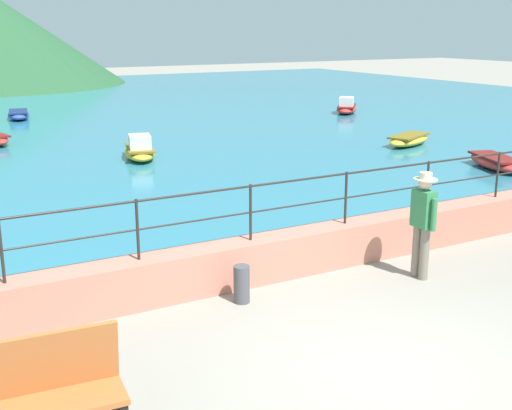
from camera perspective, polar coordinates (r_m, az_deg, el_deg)
The scene contains 12 objects.
ground_plane at distance 8.14m, azimuth 10.77°, elevation -13.96°, with size 120.00×120.00×0.00m, color gray.
promenade_wall at distance 10.40m, azimuth -0.47°, elevation -4.89°, with size 20.00×0.56×0.70m, color tan.
railing at distance 10.10m, azimuth -0.48°, elevation 0.30°, with size 18.44×0.04×0.90m.
lake_water at distance 31.79m, azimuth -20.66°, elevation 7.27°, with size 64.00×44.32×0.06m, color teal.
bench_main at distance 6.80m, azimuth -18.91°, elevation -15.41°, with size 1.74×0.70×1.13m.
person_walking at distance 10.70m, azimuth 14.38°, elevation -1.26°, with size 0.38×0.57×1.75m.
bollard at distance 9.66m, azimuth -1.27°, elevation -6.94°, with size 0.24×0.24×0.57m, color #4C4C51.
boat_0 at distance 30.96m, azimuth 7.93°, elevation 8.46°, with size 2.19×2.32×0.76m.
boat_3 at distance 22.79m, azimuth 13.23°, elevation 5.60°, with size 2.47×1.75×0.36m.
boat_4 at distance 20.19m, azimuth -10.14°, elevation 4.76°, with size 1.46×2.45×0.76m.
boat_5 at distance 30.49m, azimuth -20.07°, elevation 7.45°, with size 1.27×2.42×0.36m.
boat_7 at distance 19.68m, azimuth 20.22°, elevation 3.57°, with size 1.61×2.47×0.36m.
Camera 1 is at (-4.68, -5.36, 3.94)m, focal length 45.71 mm.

